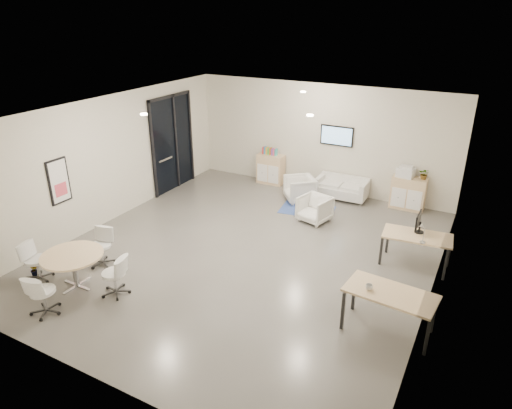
{
  "coord_description": "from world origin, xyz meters",
  "views": [
    {
      "loc": [
        4.55,
        -8.01,
        5.16
      ],
      "look_at": [
        0.03,
        0.4,
        1.03
      ],
      "focal_mm": 32.0,
      "sensor_mm": 36.0,
      "label": 1
    }
  ],
  "objects_px": {
    "loveseat": "(342,188)",
    "armchair_right": "(315,208)",
    "armchair_left": "(300,188)",
    "desk_front": "(390,296)",
    "sideboard_right": "(408,193)",
    "sideboard_left": "(271,169)",
    "round_table": "(72,258)",
    "desk_rear": "(417,238)"
  },
  "relations": [
    {
      "from": "sideboard_left",
      "to": "armchair_right",
      "type": "height_order",
      "value": "sideboard_left"
    },
    {
      "from": "loveseat",
      "to": "desk_rear",
      "type": "bearing_deg",
      "value": -49.29
    },
    {
      "from": "sideboard_left",
      "to": "desk_front",
      "type": "distance_m",
      "value": 7.48
    },
    {
      "from": "sideboard_left",
      "to": "desk_rear",
      "type": "relative_size",
      "value": 0.64
    },
    {
      "from": "armchair_right",
      "to": "desk_front",
      "type": "height_order",
      "value": "desk_front"
    },
    {
      "from": "desk_rear",
      "to": "round_table",
      "type": "xyz_separation_m",
      "value": [
        -5.8,
        -4.05,
        -0.02
      ]
    },
    {
      "from": "sideboard_left",
      "to": "armchair_right",
      "type": "bearing_deg",
      "value": -41.22
    },
    {
      "from": "sideboard_left",
      "to": "armchair_left",
      "type": "bearing_deg",
      "value": -33.43
    },
    {
      "from": "sideboard_left",
      "to": "armchair_right",
      "type": "distance_m",
      "value": 3.02
    },
    {
      "from": "loveseat",
      "to": "armchair_left",
      "type": "bearing_deg",
      "value": -143.0
    },
    {
      "from": "armchair_left",
      "to": "desk_front",
      "type": "height_order",
      "value": "armchair_left"
    },
    {
      "from": "sideboard_left",
      "to": "desk_front",
      "type": "height_order",
      "value": "sideboard_left"
    },
    {
      "from": "sideboard_left",
      "to": "round_table",
      "type": "distance_m",
      "value": 7.17
    },
    {
      "from": "loveseat",
      "to": "armchair_right",
      "type": "height_order",
      "value": "armchair_right"
    },
    {
      "from": "loveseat",
      "to": "armchair_right",
      "type": "distance_m",
      "value": 1.87
    },
    {
      "from": "desk_rear",
      "to": "sideboard_right",
      "type": "bearing_deg",
      "value": 98.42
    },
    {
      "from": "sideboard_right",
      "to": "desk_rear",
      "type": "distance_m",
      "value": 3.17
    },
    {
      "from": "desk_rear",
      "to": "round_table",
      "type": "height_order",
      "value": "desk_rear"
    },
    {
      "from": "round_table",
      "to": "loveseat",
      "type": "bearing_deg",
      "value": 65.42
    },
    {
      "from": "armchair_right",
      "to": "loveseat",
      "type": "bearing_deg",
      "value": 100.08
    },
    {
      "from": "armchair_left",
      "to": "desk_front",
      "type": "distance_m",
      "value": 5.89
    },
    {
      "from": "sideboard_left",
      "to": "desk_rear",
      "type": "distance_m",
      "value": 5.88
    },
    {
      "from": "sideboard_right",
      "to": "desk_front",
      "type": "relative_size",
      "value": 0.58
    },
    {
      "from": "sideboard_right",
      "to": "armchair_left",
      "type": "height_order",
      "value": "sideboard_right"
    },
    {
      "from": "desk_rear",
      "to": "round_table",
      "type": "relative_size",
      "value": 1.23
    },
    {
      "from": "desk_rear",
      "to": "desk_front",
      "type": "relative_size",
      "value": 0.94
    },
    {
      "from": "sideboard_right",
      "to": "loveseat",
      "type": "xyz_separation_m",
      "value": [
        -1.84,
        -0.12,
        -0.16
      ]
    },
    {
      "from": "sideboard_right",
      "to": "armchair_left",
      "type": "bearing_deg",
      "value": -162.31
    },
    {
      "from": "sideboard_right",
      "to": "round_table",
      "type": "relative_size",
      "value": 0.76
    },
    {
      "from": "armchair_left",
      "to": "armchair_right",
      "type": "xyz_separation_m",
      "value": [
        0.88,
        -1.07,
        -0.03
      ]
    },
    {
      "from": "armchair_left",
      "to": "armchair_right",
      "type": "height_order",
      "value": "armchair_left"
    },
    {
      "from": "loveseat",
      "to": "armchair_right",
      "type": "xyz_separation_m",
      "value": [
        -0.14,
        -1.86,
        0.08
      ]
    },
    {
      "from": "sideboard_left",
      "to": "armchair_right",
      "type": "xyz_separation_m",
      "value": [
        2.27,
        -1.99,
        -0.09
      ]
    },
    {
      "from": "round_table",
      "to": "armchair_right",
      "type": "bearing_deg",
      "value": 59.17
    },
    {
      "from": "armchair_left",
      "to": "desk_front",
      "type": "relative_size",
      "value": 0.51
    },
    {
      "from": "sideboard_left",
      "to": "armchair_left",
      "type": "relative_size",
      "value": 1.17
    },
    {
      "from": "desk_rear",
      "to": "loveseat",
      "type": "bearing_deg",
      "value": 125.82
    },
    {
      "from": "loveseat",
      "to": "desk_rear",
      "type": "relative_size",
      "value": 0.99
    },
    {
      "from": "round_table",
      "to": "desk_rear",
      "type": "bearing_deg",
      "value": 34.87
    },
    {
      "from": "armchair_right",
      "to": "desk_front",
      "type": "xyz_separation_m",
      "value": [
        2.75,
        -3.56,
        0.33
      ]
    },
    {
      "from": "armchair_left",
      "to": "desk_rear",
      "type": "bearing_deg",
      "value": 19.33
    },
    {
      "from": "sideboard_right",
      "to": "armchair_right",
      "type": "distance_m",
      "value": 2.8
    }
  ]
}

